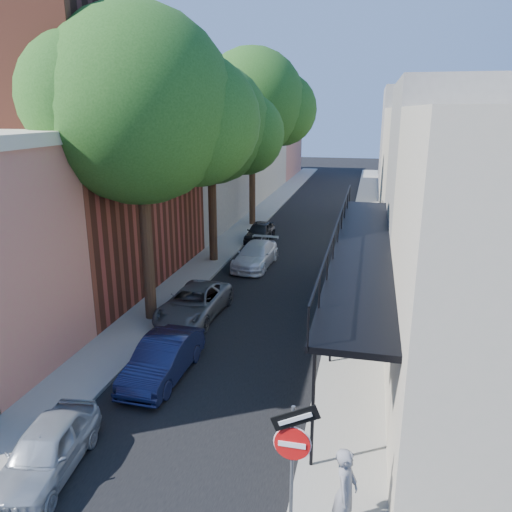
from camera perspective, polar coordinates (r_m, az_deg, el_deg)
The scene contains 15 objects.
road_surface at distance 37.71m, azimuth 6.29°, elevation 4.23°, with size 6.00×64.00×0.01m, color black.
sidewalk_left at distance 38.36m, azimuth 0.33°, elevation 4.62°, with size 2.00×64.00×0.12m, color gray.
sidewalk_right at distance 37.46m, azimuth 12.39°, elevation 3.94°, with size 2.00×64.00×0.12m, color gray.
buildings_left at distance 38.01m, azimuth -8.06°, elevation 11.78°, with size 10.10×59.10×12.00m.
buildings_right at distance 36.59m, azimuth 20.74°, elevation 9.92°, with size 9.80×55.00×10.00m.
sign_post at distance 9.68m, azimuth 4.21°, elevation -21.13°, with size 0.89×0.17×2.99m.
oak_near at distance 18.52m, azimuth -11.68°, elevation 15.97°, with size 7.48×6.80×11.42m.
oak_mid at distance 26.02m, azimuth -4.24°, elevation 14.49°, with size 6.60×6.00×10.20m.
oak_far at distance 34.73m, azimuth 0.41°, elevation 17.00°, with size 7.70×7.00×11.90m.
parked_car_a at distance 12.88m, azimuth -22.86°, elevation -19.80°, with size 1.39×3.46×1.18m, color #939BA3.
parked_car_b at distance 15.75m, azimuth -10.60°, elevation -11.48°, with size 1.33×3.83×1.26m, color #121738.
parked_car_c at distance 19.84m, azimuth -7.09°, elevation -5.34°, with size 2.01×4.36×1.21m, color slate.
parked_car_d at distance 26.00m, azimuth -0.04°, elevation 0.12°, with size 1.72×4.24×1.23m, color white.
parked_car_e at distance 31.02m, azimuth 0.45°, elevation 2.79°, with size 1.43×3.54×1.21m, color black.
pedestrian at distance 10.49m, azimuth 10.19°, elevation -24.99°, with size 0.66×0.44×1.82m, color slate.
Camera 1 is at (4.23, -6.63, 7.93)m, focal length 35.00 mm.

